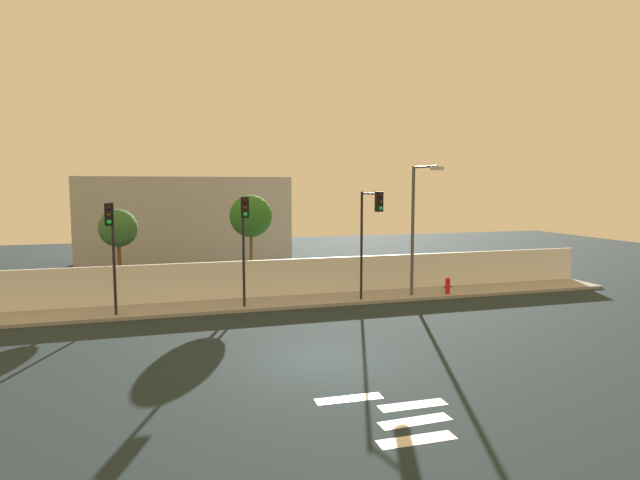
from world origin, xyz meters
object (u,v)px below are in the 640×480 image
(traffic_light_center, at_px, (111,235))
(roadside_tree_midleft, at_px, (251,216))
(traffic_light_left, at_px, (244,228))
(fire_hydrant, at_px, (448,285))
(street_lamp_curbside, at_px, (416,219))
(roadside_tree_leftmost, at_px, (118,229))
(traffic_light_right, at_px, (370,222))

(traffic_light_center, height_order, roadside_tree_midleft, roadside_tree_midleft)
(traffic_light_left, distance_m, fire_hydrant, 10.73)
(street_lamp_curbside, relative_size, roadside_tree_leftmost, 1.42)
(fire_hydrant, bearing_deg, traffic_light_center, -178.27)
(street_lamp_curbside, distance_m, roadside_tree_midleft, 8.30)
(traffic_light_right, xyz_separation_m, street_lamp_curbside, (2.64, 0.62, 0.06))
(traffic_light_left, height_order, street_lamp_curbside, street_lamp_curbside)
(traffic_light_left, relative_size, roadside_tree_leftmost, 1.11)
(roadside_tree_midleft, bearing_deg, fire_hydrant, -20.14)
(traffic_light_right, relative_size, fire_hydrant, 6.21)
(roadside_tree_leftmost, bearing_deg, roadside_tree_midleft, -0.00)
(traffic_light_left, height_order, roadside_tree_midleft, roadside_tree_midleft)
(traffic_light_center, relative_size, fire_hydrant, 5.71)
(street_lamp_curbside, height_order, fire_hydrant, street_lamp_curbside)
(traffic_light_right, height_order, roadside_tree_midleft, traffic_light_right)
(street_lamp_curbside, bearing_deg, roadside_tree_midleft, 155.34)
(traffic_light_center, distance_m, roadside_tree_leftmost, 3.91)
(traffic_light_left, height_order, fire_hydrant, traffic_light_left)
(traffic_light_left, distance_m, street_lamp_curbside, 8.44)
(street_lamp_curbside, bearing_deg, fire_hydrant, 0.82)
(roadside_tree_leftmost, height_order, roadside_tree_midleft, roadside_tree_midleft)
(roadside_tree_leftmost, bearing_deg, traffic_light_left, -34.93)
(traffic_light_left, bearing_deg, traffic_light_right, -2.70)
(traffic_light_center, bearing_deg, street_lamp_curbside, 1.85)
(traffic_light_center, distance_m, fire_hydrant, 15.95)
(traffic_light_left, bearing_deg, roadside_tree_midleft, 76.87)
(traffic_light_right, distance_m, fire_hydrant, 5.59)
(traffic_light_center, xyz_separation_m, street_lamp_curbside, (13.84, 0.45, 0.36))
(traffic_light_right, bearing_deg, fire_hydrant, 8.27)
(street_lamp_curbside, bearing_deg, traffic_light_center, -178.15)
(traffic_light_center, relative_size, roadside_tree_midleft, 0.92)
(traffic_light_left, distance_m, roadside_tree_leftmost, 6.66)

